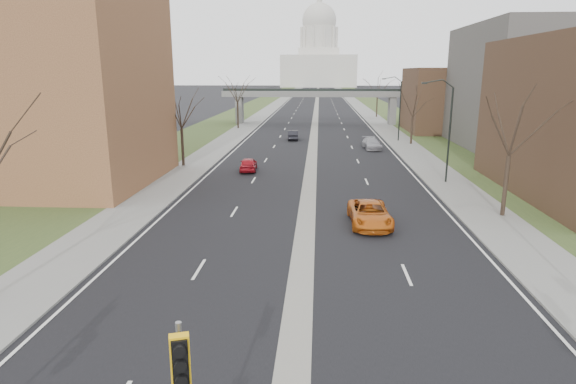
# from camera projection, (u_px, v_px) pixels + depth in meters

# --- Properties ---
(road_surface) EXTENTS (20.00, 600.00, 0.01)m
(road_surface) POSITION_uv_depth(u_px,v_px,m) (317.00, 102.00, 156.73)
(road_surface) COLOR black
(road_surface) RESTS_ON ground
(median_strip) EXTENTS (1.20, 600.00, 0.02)m
(median_strip) POSITION_uv_depth(u_px,v_px,m) (317.00, 102.00, 156.73)
(median_strip) COLOR gray
(median_strip) RESTS_ON ground
(sidewalk_right) EXTENTS (4.00, 600.00, 0.12)m
(sidewalk_right) POSITION_uv_depth(u_px,v_px,m) (354.00, 102.00, 155.98)
(sidewalk_right) COLOR gray
(sidewalk_right) RESTS_ON ground
(sidewalk_left) EXTENTS (4.00, 600.00, 0.12)m
(sidewalk_left) POSITION_uv_depth(u_px,v_px,m) (280.00, 101.00, 157.46)
(sidewalk_left) COLOR gray
(sidewalk_left) RESTS_ON ground
(grass_verge_right) EXTENTS (8.00, 600.00, 0.10)m
(grass_verge_right) POSITION_uv_depth(u_px,v_px,m) (373.00, 102.00, 155.61)
(grass_verge_right) COLOR #2A3F1D
(grass_verge_right) RESTS_ON ground
(grass_verge_left) EXTENTS (8.00, 600.00, 0.10)m
(grass_verge_left) POSITION_uv_depth(u_px,v_px,m) (262.00, 101.00, 157.83)
(grass_verge_left) COLOR #2A3F1D
(grass_verge_left) RESTS_ON ground
(commercial_block_mid) EXTENTS (18.00, 22.00, 15.00)m
(commercial_block_mid) POSITION_uv_depth(u_px,v_px,m) (544.00, 88.00, 58.30)
(commercial_block_mid) COLOR #57544F
(commercial_block_mid) RESTS_ON ground
(commercial_block_far) EXTENTS (14.00, 14.00, 10.00)m
(commercial_block_far) POSITION_uv_depth(u_px,v_px,m) (453.00, 100.00, 76.70)
(commercial_block_far) COLOR #483422
(commercial_block_far) RESTS_ON ground
(pedestrian_bridge) EXTENTS (34.00, 3.00, 6.45)m
(pedestrian_bridge) POSITION_uv_depth(u_px,v_px,m) (315.00, 98.00, 87.78)
(pedestrian_bridge) COLOR slate
(pedestrian_bridge) RESTS_ON ground
(capitol) EXTENTS (48.00, 42.00, 55.75)m
(capitol) POSITION_uv_depth(u_px,v_px,m) (319.00, 58.00, 316.84)
(capitol) COLOR beige
(capitol) RESTS_ON ground
(streetlight_mid) EXTENTS (2.61, 0.20, 8.70)m
(streetlight_mid) POSITION_uv_depth(u_px,v_px,m) (442.00, 102.00, 40.11)
(streetlight_mid) COLOR black
(streetlight_mid) RESTS_ON sidewalk_right
(streetlight_far) EXTENTS (2.61, 0.20, 8.70)m
(streetlight_far) POSITION_uv_depth(u_px,v_px,m) (395.00, 90.00, 65.29)
(streetlight_far) COLOR black
(streetlight_far) RESTS_ON sidewalk_right
(tree_left_b) EXTENTS (6.75, 6.75, 8.81)m
(tree_left_b) POSITION_uv_depth(u_px,v_px,m) (180.00, 105.00, 47.58)
(tree_left_b) COLOR #382B21
(tree_left_b) RESTS_ON sidewalk_left
(tree_left_c) EXTENTS (7.65, 7.65, 9.99)m
(tree_left_c) POSITION_uv_depth(u_px,v_px,m) (237.00, 86.00, 80.31)
(tree_left_c) COLOR #382B21
(tree_left_c) RESTS_ON sidewalk_left
(tree_right_a) EXTENTS (7.20, 7.20, 9.40)m
(tree_right_a) POSITION_uv_depth(u_px,v_px,m) (513.00, 116.00, 30.38)
(tree_right_a) COLOR #382B21
(tree_right_a) RESTS_ON sidewalk_right
(tree_right_b) EXTENTS (6.30, 6.30, 8.22)m
(tree_right_b) POSITION_uv_depth(u_px,v_px,m) (414.00, 100.00, 62.53)
(tree_right_b) COLOR #382B21
(tree_right_b) RESTS_ON sidewalk_right
(tree_right_c) EXTENTS (7.65, 7.65, 9.99)m
(tree_right_c) POSITION_uv_depth(u_px,v_px,m) (378.00, 84.00, 100.97)
(tree_right_c) COLOR #382B21
(tree_right_c) RESTS_ON sidewalk_right
(car_left_near) EXTENTS (1.88, 4.04, 1.34)m
(car_left_near) POSITION_uv_depth(u_px,v_px,m) (248.00, 164.00, 46.72)
(car_left_near) COLOR maroon
(car_left_near) RESTS_ON ground
(car_left_far) EXTENTS (1.64, 4.11, 1.33)m
(car_left_far) POSITION_uv_depth(u_px,v_px,m) (293.00, 135.00, 68.36)
(car_left_far) COLOR black
(car_left_far) RESTS_ON ground
(car_right_near) EXTENTS (2.61, 5.36, 1.47)m
(car_right_near) POSITION_uv_depth(u_px,v_px,m) (370.00, 214.00, 30.14)
(car_right_near) COLOR #BE5A14
(car_right_near) RESTS_ON ground
(car_right_mid) EXTENTS (2.36, 4.92, 1.38)m
(car_right_mid) POSITION_uv_depth(u_px,v_px,m) (372.00, 144.00, 60.01)
(car_right_mid) COLOR gray
(car_right_mid) RESTS_ON ground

